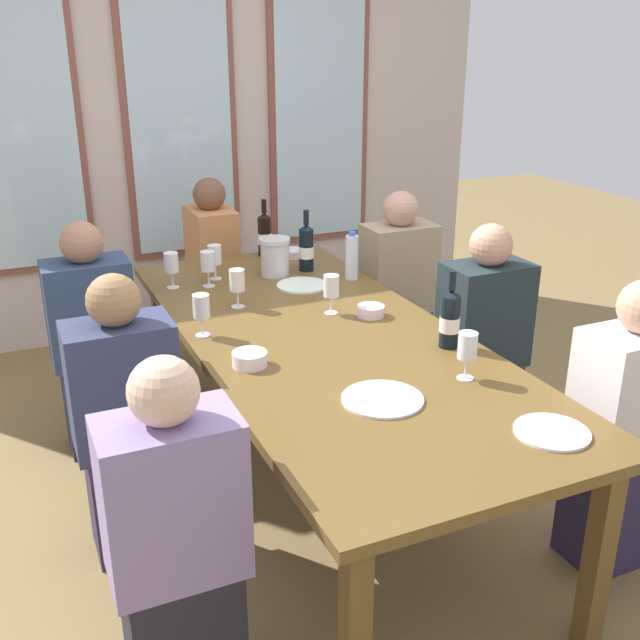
{
  "coord_description": "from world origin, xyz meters",
  "views": [
    {
      "loc": [
        -1.14,
        -2.52,
        1.87
      ],
      "look_at": [
        0.0,
        0.03,
        0.79
      ],
      "focal_mm": 41.37,
      "sensor_mm": 36.0,
      "label": 1
    }
  ],
  "objects_px": {
    "white_plate_1": "(302,285)",
    "wine_glass_3": "(171,264)",
    "tasting_bowl_0": "(250,359)",
    "wine_glass_5": "(201,307)",
    "dining_table": "(323,348)",
    "wine_glass_2": "(237,282)",
    "tasting_bowl_1": "(293,253)",
    "white_plate_2": "(552,432)",
    "water_bottle": "(352,257)",
    "tasting_bowl_2": "(371,311)",
    "wine_glass_4": "(331,288)",
    "wine_bottle_1": "(450,318)",
    "seated_person_0": "(127,425)",
    "wine_glass_0": "(215,256)",
    "wine_glass_1": "(208,263)",
    "wine_bottle_2": "(265,234)",
    "wine_glass_6": "(467,348)",
    "wine_bottle_0": "(306,248)",
    "metal_pitcher": "(275,256)",
    "seated_person_2": "(94,344)",
    "seated_person_5": "(624,434)",
    "seated_person_1": "(482,348)",
    "seated_person_6": "(214,275)",
    "white_plate_0": "(382,399)",
    "seated_person_3": "(397,297)",
    "seated_person_4": "(177,547)"
  },
  "relations": [
    {
      "from": "wine_glass_3",
      "to": "seated_person_3",
      "type": "bearing_deg",
      "value": -1.06
    },
    {
      "from": "wine_glass_6",
      "to": "wine_bottle_0",
      "type": "bearing_deg",
      "value": 90.27
    },
    {
      "from": "wine_bottle_1",
      "to": "seated_person_0",
      "type": "height_order",
      "value": "seated_person_0"
    },
    {
      "from": "white_plate_0",
      "to": "seated_person_0",
      "type": "distance_m",
      "value": 0.97
    },
    {
      "from": "wine_glass_3",
      "to": "seated_person_5",
      "type": "bearing_deg",
      "value": -53.62
    },
    {
      "from": "white_plate_1",
      "to": "wine_glass_4",
      "type": "distance_m",
      "value": 0.41
    },
    {
      "from": "wine_bottle_2",
      "to": "wine_glass_6",
      "type": "bearing_deg",
      "value": -86.5
    },
    {
      "from": "wine_glass_4",
      "to": "tasting_bowl_2",
      "type": "bearing_deg",
      "value": -34.84
    },
    {
      "from": "seated_person_1",
      "to": "seated_person_6",
      "type": "xyz_separation_m",
      "value": [
        -0.81,
        1.58,
        0.0
      ]
    },
    {
      "from": "wine_bottle_1",
      "to": "tasting_bowl_1",
      "type": "distance_m",
      "value": 1.41
    },
    {
      "from": "dining_table",
      "to": "wine_glass_2",
      "type": "bearing_deg",
      "value": 115.8
    },
    {
      "from": "tasting_bowl_0",
      "to": "dining_table",
      "type": "bearing_deg",
      "value": 24.39
    },
    {
      "from": "tasting_bowl_1",
      "to": "wine_bottle_0",
      "type": "bearing_deg",
      "value": -96.63
    },
    {
      "from": "metal_pitcher",
      "to": "wine_glass_4",
      "type": "height_order",
      "value": "metal_pitcher"
    },
    {
      "from": "wine_glass_5",
      "to": "seated_person_1",
      "type": "distance_m",
      "value": 1.32
    },
    {
      "from": "wine_bottle_0",
      "to": "wine_glass_6",
      "type": "bearing_deg",
      "value": -89.73
    },
    {
      "from": "wine_bottle_2",
      "to": "tasting_bowl_2",
      "type": "xyz_separation_m",
      "value": [
        0.09,
        -1.07,
        -0.1
      ]
    },
    {
      "from": "dining_table",
      "to": "water_bottle",
      "type": "height_order",
      "value": "water_bottle"
    },
    {
      "from": "wine_bottle_0",
      "to": "seated_person_5",
      "type": "bearing_deg",
      "value": -72.28
    },
    {
      "from": "seated_person_2",
      "to": "wine_bottle_1",
      "type": "bearing_deg",
      "value": -42.61
    },
    {
      "from": "wine_glass_3",
      "to": "seated_person_2",
      "type": "bearing_deg",
      "value": -175.07
    },
    {
      "from": "tasting_bowl_1",
      "to": "wine_glass_0",
      "type": "xyz_separation_m",
      "value": [
        -0.5,
        -0.21,
        0.1
      ]
    },
    {
      "from": "seated_person_2",
      "to": "seated_person_3",
      "type": "distance_m",
      "value": 1.63
    },
    {
      "from": "tasting_bowl_1",
      "to": "wine_glass_3",
      "type": "xyz_separation_m",
      "value": [
        -0.73,
        -0.26,
        0.1
      ]
    },
    {
      "from": "wine_glass_6",
      "to": "seated_person_0",
      "type": "height_order",
      "value": "seated_person_0"
    },
    {
      "from": "wine_glass_5",
      "to": "seated_person_2",
      "type": "distance_m",
      "value": 0.79
    },
    {
      "from": "wine_glass_6",
      "to": "wine_glass_3",
      "type": "bearing_deg",
      "value": 116.48
    },
    {
      "from": "wine_bottle_0",
      "to": "wine_glass_2",
      "type": "distance_m",
      "value": 0.63
    },
    {
      "from": "white_plate_0",
      "to": "wine_glass_5",
      "type": "bearing_deg",
      "value": 116.12
    },
    {
      "from": "tasting_bowl_0",
      "to": "wine_glass_5",
      "type": "relative_size",
      "value": 0.75
    },
    {
      "from": "metal_pitcher",
      "to": "wine_bottle_1",
      "type": "distance_m",
      "value": 1.17
    },
    {
      "from": "wine_glass_1",
      "to": "seated_person_3",
      "type": "xyz_separation_m",
      "value": [
        1.07,
        0.03,
        -0.33
      ]
    },
    {
      "from": "water_bottle",
      "to": "white_plate_2",
      "type": "bearing_deg",
      "value": -94.32
    },
    {
      "from": "wine_glass_0",
      "to": "wine_glass_1",
      "type": "xyz_separation_m",
      "value": [
        -0.06,
        -0.1,
        0.0
      ]
    },
    {
      "from": "wine_glass_4",
      "to": "wine_glass_5",
      "type": "distance_m",
      "value": 0.58
    },
    {
      "from": "tasting_bowl_0",
      "to": "seated_person_2",
      "type": "xyz_separation_m",
      "value": [
        -0.44,
        0.96,
        -0.24
      ]
    },
    {
      "from": "metal_pitcher",
      "to": "wine_glass_2",
      "type": "relative_size",
      "value": 1.09
    },
    {
      "from": "seated_person_6",
      "to": "wine_bottle_1",
      "type": "bearing_deg",
      "value": -78.43
    },
    {
      "from": "wine_bottle_2",
      "to": "seated_person_3",
      "type": "bearing_deg",
      "value": -29.86
    },
    {
      "from": "wine_glass_5",
      "to": "seated_person_4",
      "type": "distance_m",
      "value": 1.1
    },
    {
      "from": "white_plate_2",
      "to": "wine_glass_1",
      "type": "xyz_separation_m",
      "value": [
        -0.56,
        1.79,
        0.11
      ]
    },
    {
      "from": "wine_glass_1",
      "to": "seated_person_5",
      "type": "bearing_deg",
      "value": -56.65
    },
    {
      "from": "white_plate_0",
      "to": "seated_person_3",
      "type": "xyz_separation_m",
      "value": [
        0.87,
        1.42,
        -0.22
      ]
    },
    {
      "from": "tasting_bowl_0",
      "to": "tasting_bowl_1",
      "type": "distance_m",
      "value": 1.43
    },
    {
      "from": "wine_glass_6",
      "to": "white_plate_0",
      "type": "bearing_deg",
      "value": -175.48
    },
    {
      "from": "white_plate_2",
      "to": "tasting_bowl_2",
      "type": "bearing_deg",
      "value": 91.76
    },
    {
      "from": "white_plate_0",
      "to": "wine_glass_4",
      "type": "xyz_separation_m",
      "value": [
        0.19,
        0.81,
        0.11
      ]
    },
    {
      "from": "wine_glass_4",
      "to": "wine_glass_6",
      "type": "relative_size",
      "value": 1.0
    },
    {
      "from": "white_plate_1",
      "to": "white_plate_2",
      "type": "height_order",
      "value": "same"
    },
    {
      "from": "white_plate_1",
      "to": "wine_glass_3",
      "type": "distance_m",
      "value": 0.63
    }
  ]
}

